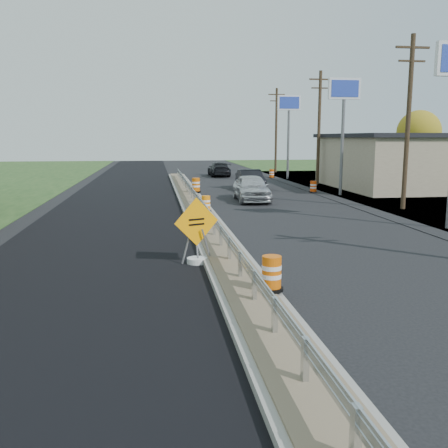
{
  "coord_description": "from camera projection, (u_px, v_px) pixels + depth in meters",
  "views": [
    {
      "loc": [
        -2.26,
        -17.05,
        3.99
      ],
      "look_at": [
        0.02,
        -0.64,
        1.1
      ],
      "focal_mm": 40.0,
      "sensor_mm": 36.0,
      "label": 1
    }
  ],
  "objects": [
    {
      "name": "car_dark_far",
      "position": [
        219.0,
        169.0,
        51.62
      ],
      "size": [
        2.07,
        5.0,
        1.45
      ],
      "primitive_type": "imported",
      "rotation": [
        0.0,
        0.0,
        3.13
      ],
      "color": "black",
      "rests_on": "ground"
    },
    {
      "name": "ground",
      "position": [
        221.0,
        252.0,
        17.63
      ],
      "size": [
        140.0,
        140.0,
        0.0
      ],
      "primitive_type": "plane",
      "color": "black",
      "rests_on": "ground"
    },
    {
      "name": "guardrail",
      "position": [
        198.0,
        200.0,
        26.29
      ],
      "size": [
        0.1,
        46.15,
        0.72
      ],
      "color": "silver",
      "rests_on": "median"
    },
    {
      "name": "barrel_median_near",
      "position": [
        272.0,
        274.0,
        12.33
      ],
      "size": [
        0.6,
        0.6,
        0.88
      ],
      "color": "black",
      "rests_on": "median"
    },
    {
      "name": "pylon_sign_north",
      "position": [
        289.0,
        111.0,
        47.22
      ],
      "size": [
        2.2,
        0.3,
        7.9
      ],
      "color": "slate",
      "rests_on": "ground"
    },
    {
      "name": "pylon_sign_mid",
      "position": [
        344.0,
        100.0,
        33.56
      ],
      "size": [
        2.2,
        0.3,
        7.9
      ],
      "color": "slate",
      "rests_on": "ground"
    },
    {
      "name": "barrel_shoulder_far",
      "position": [
        272.0,
        174.0,
        49.15
      ],
      "size": [
        0.59,
        0.59,
        0.87
      ],
      "color": "black",
      "rests_on": "ground"
    },
    {
      "name": "barrel_shoulder_mid",
      "position": [
        313.0,
        187.0,
        36.37
      ],
      "size": [
        0.57,
        0.57,
        0.84
      ],
      "color": "black",
      "rests_on": "ground"
    },
    {
      "name": "median",
      "position": [
        200.0,
        214.0,
        25.42
      ],
      "size": [
        1.6,
        55.0,
        0.23
      ],
      "color": "gray",
      "rests_on": "ground"
    },
    {
      "name": "milled_overlay",
      "position": [
        115.0,
        212.0,
        26.79
      ],
      "size": [
        7.2,
        120.0,
        0.01
      ],
      "primitive_type": "cube",
      "color": "black",
      "rests_on": "ground"
    },
    {
      "name": "caution_sign",
      "position": [
        197.0,
        247.0,
        15.87
      ],
      "size": [
        1.43,
        0.64,
        2.13
      ],
      "rotation": [
        0.0,
        0.0,
        0.4
      ],
      "color": "white",
      "rests_on": "ground"
    },
    {
      "name": "barrel_median_far",
      "position": [
        196.0,
        185.0,
        34.39
      ],
      "size": [
        0.68,
        0.68,
        0.99
      ],
      "color": "black",
      "rests_on": "median"
    },
    {
      "name": "car_silver",
      "position": [
        251.0,
        188.0,
        31.46
      ],
      "size": [
        2.13,
        4.98,
        1.68
      ],
      "primitive_type": "imported",
      "rotation": [
        0.0,
        0.0,
        -0.03
      ],
      "color": "silver",
      "rests_on": "ground"
    },
    {
      "name": "utility_pole_smid",
      "position": [
        408.0,
        120.0,
        27.13
      ],
      "size": [
        1.9,
        0.26,
        9.4
      ],
      "color": "#473523",
      "rests_on": "ground"
    },
    {
      "name": "utility_pole_nmid",
      "position": [
        319.0,
        126.0,
        41.76
      ],
      "size": [
        1.9,
        0.26,
        9.4
      ],
      "color": "#473523",
      "rests_on": "ground"
    },
    {
      "name": "barrel_median_mid",
      "position": [
        206.0,
        204.0,
        25.47
      ],
      "size": [
        0.55,
        0.55,
        0.81
      ],
      "color": "black",
      "rests_on": "median"
    },
    {
      "name": "car_dark_mid",
      "position": [
        250.0,
        180.0,
        38.43
      ],
      "size": [
        1.62,
        4.65,
        1.53
      ],
      "primitive_type": "imported",
      "rotation": [
        0.0,
        0.0,
        0.0
      ],
      "color": "black",
      "rests_on": "ground"
    },
    {
      "name": "utility_pole_north",
      "position": [
        276.0,
        129.0,
        56.4
      ],
      "size": [
        1.9,
        0.26,
        9.4
      ],
      "color": "#473523",
      "rests_on": "ground"
    },
    {
      "name": "tree_far_yellow",
      "position": [
        419.0,
        132.0,
        53.55
      ],
      "size": [
        4.62,
        4.62,
        6.86
      ],
      "color": "#473523",
      "rests_on": "ground"
    }
  ]
}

